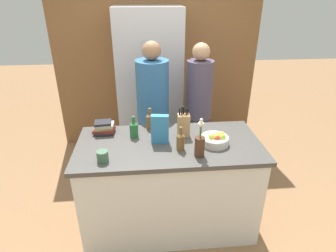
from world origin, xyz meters
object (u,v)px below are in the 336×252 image
knife_block (184,125)px  person_at_sink (153,109)px  bottle_oil (181,141)px  bottle_wine (134,129)px  cereal_box (160,129)px  refrigerator (150,85)px  fruit_bowl (215,139)px  person_in_blue (198,105)px  coffee_mug (103,156)px  flower_vase (200,144)px  bottle_vinegar (150,121)px  book_stack (104,128)px

knife_block → person_at_sink: (-0.26, 0.61, -0.08)m
bottle_oil → bottle_wine: (-0.39, 0.27, -0.00)m
knife_block → bottle_oil: 0.26m
cereal_box → refrigerator: bearing=91.8°
fruit_bowl → person_in_blue: person_in_blue is taller
coffee_mug → person_in_blue: 1.45m
flower_vase → person_at_sink: person_at_sink is taller
bottle_vinegar → person_in_blue: person_in_blue is taller
flower_vase → book_stack: (-0.82, 0.48, -0.06)m
bottle_vinegar → fruit_bowl: bearing=-33.1°
knife_block → flower_vase: flower_vase is taller
refrigerator → bottle_wine: refrigerator is taller
coffee_mug → bottle_oil: size_ratio=0.60×
bottle_oil → coffee_mug: bearing=-168.9°
fruit_bowl → coffee_mug: fruit_bowl is taller
flower_vase → cereal_box: bearing=140.6°
fruit_bowl → knife_block: 0.32m
flower_vase → bottle_wine: 0.66m
person_at_sink → bottle_wine: bearing=-132.9°
coffee_mug → flower_vase: bearing=0.8°
cereal_box → bottle_oil: (0.16, -0.14, -0.05)m
cereal_box → fruit_bowl: bearing=-8.6°
coffee_mug → book_stack: (-0.04, 0.49, 0.01)m
refrigerator → bottle_vinegar: refrigerator is taller
bottle_wine → person_in_blue: bearing=42.9°
bottle_oil → person_in_blue: (0.34, 0.95, -0.07)m
flower_vase → person_at_sink: (-0.34, 0.97, -0.08)m
bottle_vinegar → flower_vase: bearing=-54.7°
refrigerator → bottle_wine: size_ratio=9.70×
fruit_bowl → flower_vase: 0.26m
bottle_oil → bottle_wine: 0.48m
refrigerator → book_stack: 1.30m
flower_vase → bottle_wine: flower_vase is taller
knife_block → person_at_sink: bearing=112.7°
knife_block → flower_vase: 0.37m
knife_block → person_at_sink: size_ratio=0.17×
bottle_oil → cereal_box: bearing=140.2°
refrigerator → coffee_mug: 1.76m
fruit_bowl → book_stack: size_ratio=1.19×
bottle_vinegar → person_at_sink: bearing=84.0°
cereal_box → coffee_mug: 0.54m
coffee_mug → person_at_sink: person_at_sink is taller
person_at_sink → cereal_box: bearing=-111.6°
bottle_oil → knife_block: bearing=76.5°
flower_vase → cereal_box: (-0.30, 0.25, 0.02)m
flower_vase → bottle_vinegar: (-0.38, 0.54, -0.03)m
fruit_bowl → knife_block: knife_block is taller
refrigerator → fruit_bowl: 1.60m
fruit_bowl → cereal_box: (-0.48, 0.07, 0.09)m
refrigerator → bottle_wine: 1.32m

